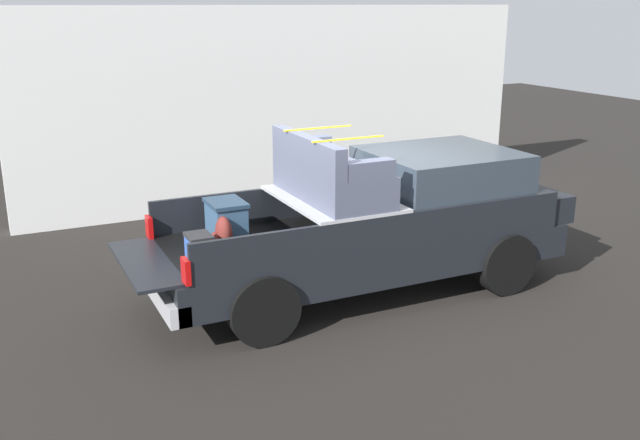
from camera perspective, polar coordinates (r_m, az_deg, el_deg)
ground_plane at (r=9.87m, az=3.16°, el=-5.68°), size 40.00×40.00×0.00m
pickup_truck at (r=9.72m, az=5.14°, el=-0.04°), size 6.05×2.06×2.23m
building_facade at (r=14.06m, az=-2.82°, el=9.10°), size 10.32×0.36×3.76m
trash_can at (r=13.88m, az=6.85°, el=3.08°), size 0.60×0.60×0.98m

